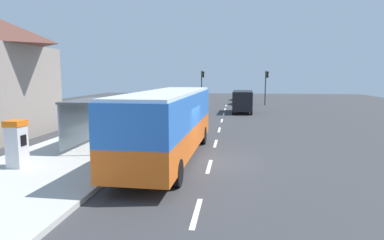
{
  "coord_description": "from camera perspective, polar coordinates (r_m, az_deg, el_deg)",
  "views": [
    {
      "loc": [
        1.27,
        -15.11,
        3.92
      ],
      "look_at": [
        -1.0,
        2.96,
        1.5
      ],
      "focal_mm": 31.29,
      "sensor_mm": 36.0,
      "label": 1
    }
  ],
  "objects": [
    {
      "name": "ground_plane",
      "position": [
        29.4,
        4.62,
        -0.16
      ],
      "size": [
        56.0,
        92.0,
        0.04
      ],
      "primitive_type": "cube",
      "color": "#38383A"
    },
    {
      "name": "sidewalk_platform",
      "position": [
        19.13,
        -16.68,
        -4.3
      ],
      "size": [
        6.2,
        30.0,
        0.18
      ],
      "primitive_type": "cube",
      "color": "beige",
      "rests_on": "ground"
    },
    {
      "name": "lane_stripe_seg_0",
      "position": [
        9.96,
        0.75,
        -15.55
      ],
      "size": [
        0.16,
        2.2,
        0.01
      ],
      "primitive_type": "cube",
      "color": "silver",
      "rests_on": "ground"
    },
    {
      "name": "lane_stripe_seg_1",
      "position": [
        14.68,
        2.95,
        -7.91
      ],
      "size": [
        0.16,
        2.2,
        0.01
      ],
      "primitive_type": "cube",
      "color": "silver",
      "rests_on": "ground"
    },
    {
      "name": "lane_stripe_seg_2",
      "position": [
        19.53,
        4.03,
        -4.01
      ],
      "size": [
        0.16,
        2.2,
        0.01
      ],
      "primitive_type": "cube",
      "color": "silver",
      "rests_on": "ground"
    },
    {
      "name": "lane_stripe_seg_3",
      "position": [
        24.44,
        4.68,
        -1.67
      ],
      "size": [
        0.16,
        2.2,
        0.01
      ],
      "primitive_type": "cube",
      "color": "silver",
      "rests_on": "ground"
    },
    {
      "name": "lane_stripe_seg_4",
      "position": [
        29.39,
        5.1,
        -0.12
      ],
      "size": [
        0.16,
        2.2,
        0.01
      ],
      "primitive_type": "cube",
      "color": "silver",
      "rests_on": "ground"
    },
    {
      "name": "lane_stripe_seg_5",
      "position": [
        34.35,
        5.41,
        0.99
      ],
      "size": [
        0.16,
        2.2,
        0.01
      ],
      "primitive_type": "cube",
      "color": "silver",
      "rests_on": "ground"
    },
    {
      "name": "lane_stripe_seg_6",
      "position": [
        39.32,
        5.63,
        1.82
      ],
      "size": [
        0.16,
        2.2,
        0.01
      ],
      "primitive_type": "cube",
      "color": "silver",
      "rests_on": "ground"
    },
    {
      "name": "lane_stripe_seg_7",
      "position": [
        44.29,
        5.81,
        2.46
      ],
      "size": [
        0.16,
        2.2,
        0.01
      ],
      "primitive_type": "cube",
      "color": "silver",
      "rests_on": "ground"
    },
    {
      "name": "bus",
      "position": [
        15.52,
        -3.98,
        -0.14
      ],
      "size": [
        2.84,
        11.08,
        3.21
      ],
      "color": "orange",
      "rests_on": "ground"
    },
    {
      "name": "white_van",
      "position": [
        36.0,
        8.63,
        3.38
      ],
      "size": [
        2.17,
        5.26,
        2.3
      ],
      "color": "black",
      "rests_on": "ground"
    },
    {
      "name": "sedan_near",
      "position": [
        46.88,
        8.41,
        3.66
      ],
      "size": [
        2.0,
        4.48,
        1.52
      ],
      "color": "black",
      "rests_on": "ground"
    },
    {
      "name": "sedan_far",
      "position": [
        54.81,
        8.24,
        4.22
      ],
      "size": [
        1.92,
        4.44,
        1.52
      ],
      "color": "#195933",
      "rests_on": "ground"
    },
    {
      "name": "ticket_machine",
      "position": [
        15.47,
        -27.7,
        -3.54
      ],
      "size": [
        0.66,
        0.76,
        1.94
      ],
      "color": "silver",
      "rests_on": "sidewalk_platform"
    },
    {
      "name": "recycling_bin_green",
      "position": [
        18.23,
        -10.44,
        -2.88
      ],
      "size": [
        0.52,
        0.52,
        0.95
      ],
      "primitive_type": "cylinder",
      "color": "green",
      "rests_on": "sidewalk_platform"
    },
    {
      "name": "recycling_bin_red",
      "position": [
        18.88,
        -9.8,
        -2.5
      ],
      "size": [
        0.52,
        0.52,
        0.95
      ],
      "primitive_type": "cylinder",
      "color": "red",
      "rests_on": "sidewalk_platform"
    },
    {
      "name": "traffic_light_near_side",
      "position": [
        45.68,
        12.55,
        6.3
      ],
      "size": [
        0.49,
        0.28,
        4.56
      ],
      "color": "#2D2D2D",
      "rests_on": "ground"
    },
    {
      "name": "traffic_light_far_side",
      "position": [
        46.48,
        1.77,
        6.52
      ],
      "size": [
        0.49,
        0.28,
        4.59
      ],
      "color": "#2D2D2D",
      "rests_on": "ground"
    },
    {
      "name": "bus_shelter",
      "position": [
        18.41,
        -17.55,
        1.53
      ],
      "size": [
        1.8,
        4.0,
        2.5
      ],
      "color": "#4C4C51",
      "rests_on": "sidewalk_platform"
    }
  ]
}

